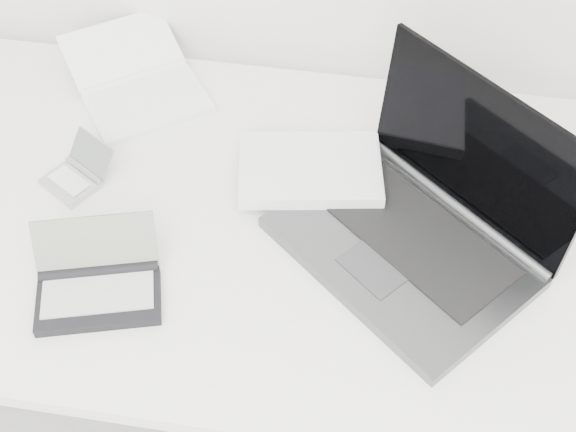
% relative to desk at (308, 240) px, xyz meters
% --- Properties ---
extents(desk, '(1.60, 0.80, 0.73)m').
position_rel_desk_xyz_m(desk, '(0.00, 0.00, 0.00)').
color(desk, white).
rests_on(desk, ground).
extents(laptop_large, '(0.57, 0.50, 0.28)m').
position_rel_desk_xyz_m(laptop_large, '(0.15, 0.02, 0.09)').
color(laptop_large, '#505355').
rests_on(laptop_large, desk).
extents(netbook_open_white, '(0.35, 0.36, 0.07)m').
position_rel_desk_xyz_m(netbook_open_white, '(-0.38, 0.28, 0.06)').
color(netbook_open_white, white).
rests_on(netbook_open_white, desk).
extents(pda_silver, '(0.14, 0.14, 0.07)m').
position_rel_desk_xyz_m(pda_silver, '(-0.43, 0.03, 0.06)').
color(pda_silver, '#B4B4B8').
rests_on(pda_silver, desk).
extents(palmtop_charcoal, '(0.23, 0.21, 0.10)m').
position_rel_desk_xyz_m(palmtop_charcoal, '(-0.31, -0.20, 0.07)').
color(palmtop_charcoal, black).
rests_on(palmtop_charcoal, desk).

